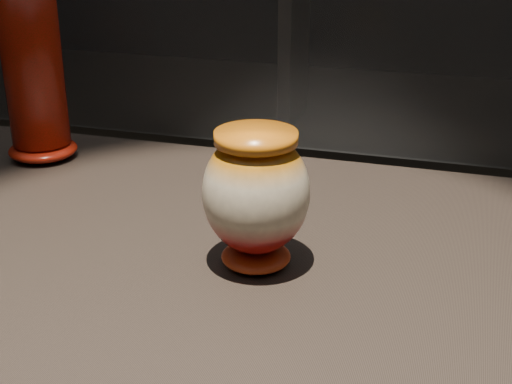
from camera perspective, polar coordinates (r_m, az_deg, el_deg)
main_vase at (r=0.95m, az=0.00°, el=-0.19°), size 0.15×0.15×0.19m
tall_vase at (r=1.40m, az=-17.52°, el=10.40°), size 0.17×0.17×0.42m
back_shelf at (r=4.44m, az=14.09°, el=12.66°), size 2.00×0.60×0.90m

